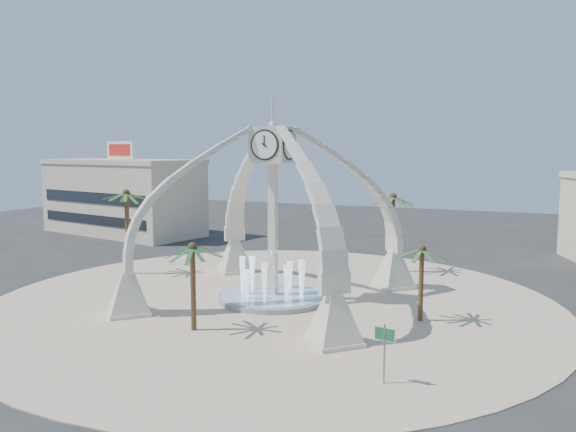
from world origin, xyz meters
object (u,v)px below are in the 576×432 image
at_px(palm_south, 192,248).
at_px(street_sign, 385,342).
at_px(fountain, 273,296).
at_px(palm_north, 393,198).
at_px(palm_east, 422,250).
at_px(palm_west, 126,194).
at_px(clock_tower, 273,210).

height_order(palm_south, street_sign, palm_south).
relative_size(fountain, palm_north, 1.07).
bearing_deg(fountain, palm_east, -4.83).
height_order(palm_west, palm_south, palm_west).
xyz_separation_m(palm_west, palm_south, (13.84, -10.89, -1.97)).
height_order(clock_tower, palm_south, clock_tower).
distance_m(clock_tower, palm_north, 13.80).
relative_size(palm_east, palm_west, 0.67).
distance_m(clock_tower, palm_east, 10.85).
distance_m(clock_tower, palm_west, 15.41).
height_order(clock_tower, palm_east, clock_tower).
bearing_deg(palm_north, clock_tower, -113.95).
height_order(fountain, palm_west, palm_west).
distance_m(palm_north, palm_south, 22.00).
distance_m(fountain, palm_north, 15.17).
height_order(palm_east, palm_south, palm_south).
xyz_separation_m(clock_tower, palm_east, (10.64, -0.90, -1.94)).
bearing_deg(fountain, palm_south, -99.20).
bearing_deg(palm_south, street_sign, -13.85).
xyz_separation_m(palm_east, palm_north, (-5.04, 13.51, 2.04)).
height_order(clock_tower, palm_north, clock_tower).
relative_size(clock_tower, palm_west, 2.29).
bearing_deg(fountain, street_sign, -45.79).
relative_size(clock_tower, fountain, 2.24).
height_order(palm_east, palm_west, palm_west).
relative_size(palm_east, street_sign, 1.85).
bearing_deg(clock_tower, fountain, 90.00).
xyz_separation_m(palm_east, street_sign, (0.28, -10.33, -2.53)).
height_order(fountain, street_sign, fountain).
bearing_deg(palm_east, palm_west, 172.10).
relative_size(fountain, palm_south, 1.41).
distance_m(palm_west, palm_south, 17.72).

